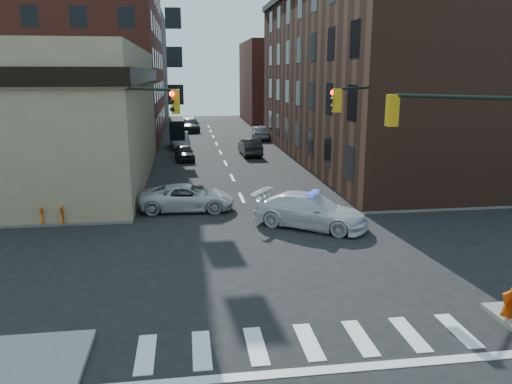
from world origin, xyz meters
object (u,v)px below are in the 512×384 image
object	(u,v)px
pedestrian_b	(86,199)
parked_car_enear	(250,147)
barrel_road	(322,222)
pickup	(188,197)
parked_car_wnear	(184,152)
police_car	(310,211)
barrel_bank	(147,199)
parked_car_wfar	(180,140)
pedestrian_a	(89,191)
barricade_nw_a	(125,207)

from	to	relation	value
pedestrian_b	parked_car_enear	bearing A→B (deg)	64.22
barrel_road	pickup	bearing A→B (deg)	142.30
pickup	parked_car_wnear	distance (m)	16.38
pickup	parked_car_enear	world-z (taller)	parked_car_enear
police_car	barrel_road	distance (m)	1.01
barrel_bank	parked_car_enear	bearing A→B (deg)	64.98
parked_car_wfar	barrel_bank	size ratio (longest dim) A/B	4.85
parked_car_wnear	pedestrian_b	world-z (taller)	pedestrian_b
pedestrian_a	barrel_road	xyz separation A→B (m)	(11.62, -5.61, -0.62)
pedestrian_a	pedestrian_b	size ratio (longest dim) A/B	1.14
parked_car_wfar	pedestrian_b	size ratio (longest dim) A/B	2.88
parked_car_wfar	barricade_nw_a	world-z (taller)	parked_car_wfar
pickup	parked_car_wnear	xyz separation A→B (m)	(-0.14, 16.38, -0.04)
pedestrian_a	parked_car_wfar	bearing A→B (deg)	108.91
police_car	barrel_road	size ratio (longest dim) A/B	5.89
pedestrian_a	barricade_nw_a	size ratio (longest dim) A/B	1.72
pickup	barrel_bank	size ratio (longest dim) A/B	5.22
parked_car_wfar	pedestrian_a	distance (m)	23.67
parked_car_wfar	pedestrian_a	xyz separation A→B (m)	(-4.77, -23.18, 0.31)
barrel_road	police_car	bearing A→B (deg)	110.24
barrel_road	parked_car_enear	bearing A→B (deg)	91.07
pickup	barricade_nw_a	size ratio (longest dim) A/B	4.66
pedestrian_a	pedestrian_b	distance (m)	1.48
pickup	pedestrian_a	xyz separation A→B (m)	(-5.36, 0.78, 0.38)
parked_car_enear	pedestrian_a	size ratio (longest dim) A/B	2.49
parked_car_enear	pedestrian_b	world-z (taller)	pedestrian_b
parked_car_wnear	parked_car_enear	xyz separation A→B (m)	(5.96, 1.78, 0.10)
pickup	barrel_road	distance (m)	7.91
police_car	pickup	bearing A→B (deg)	90.84
pedestrian_a	barricade_nw_a	world-z (taller)	pedestrian_a
pedestrian_b	barrel_road	bearing A→B (deg)	-15.27
pickup	pedestrian_b	world-z (taller)	pedestrian_b
police_car	barrel_bank	bearing A→B (deg)	94.08
parked_car_wfar	barricade_nw_a	size ratio (longest dim) A/B	4.33
parked_car_wnear	parked_car_enear	size ratio (longest dim) A/B	0.84
police_car	barrel_bank	xyz separation A→B (m)	(-8.18, 4.79, -0.33)
pedestrian_a	barrel_road	size ratio (longest dim) A/B	1.99
parked_car_wfar	parked_car_enear	xyz separation A→B (m)	(6.41, -5.79, -0.01)
barricade_nw_a	parked_car_wnear	bearing A→B (deg)	82.60
barrel_road	barrel_bank	world-z (taller)	barrel_bank
parked_car_wfar	parked_car_wnear	bearing A→B (deg)	-91.94
parked_car_wnear	barrel_bank	bearing A→B (deg)	-101.50
parked_car_wnear	pedestrian_b	size ratio (longest dim) A/B	2.39
pickup	barrel_bank	xyz separation A→B (m)	(-2.26, 0.86, -0.22)
parked_car_enear	barrel_road	bearing A→B (deg)	89.53
parked_car_wnear	parked_car_wfar	world-z (taller)	parked_car_wfar
pedestrian_a	pedestrian_b	world-z (taller)	pedestrian_a
pickup	barrel_road	xyz separation A→B (m)	(6.25, -4.83, -0.24)
pickup	barrel_road	bearing A→B (deg)	-124.07
parked_car_wnear	pedestrian_a	xyz separation A→B (m)	(-5.22, -15.60, 0.42)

